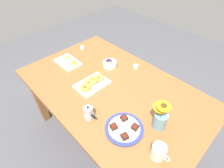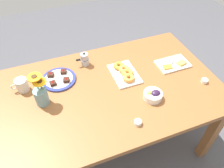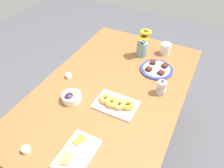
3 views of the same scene
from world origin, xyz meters
The scene contains 11 objects.
ground_plane centered at (0.00, 0.00, 0.00)m, with size 6.00×6.00×0.00m, color #4C4C51.
dining_table centered at (0.00, 0.00, 0.65)m, with size 1.60×1.00×0.74m.
coffee_mug centered at (0.61, -0.21, 0.79)m, with size 0.12×0.09×0.10m.
grape_bowl centered at (-0.23, 0.19, 0.77)m, with size 0.13×0.13×0.07m.
cheese_platter centered at (-0.56, -0.07, 0.75)m, with size 0.26×0.17×0.03m.
croissant_platter centered at (-0.14, -0.10, 0.76)m, with size 0.19×0.28×0.05m.
jam_cup_honey centered at (-0.04, 0.35, 0.76)m, with size 0.05×0.05×0.03m.
jam_cup_berry centered at (-0.67, 0.19, 0.76)m, with size 0.05×0.05×0.03m.
dessert_plate centered at (0.35, -0.22, 0.75)m, with size 0.26×0.26×0.05m.
flower_vase centered at (0.49, -0.04, 0.82)m, with size 0.11×0.11×0.24m.
moka_pot centered at (0.11, -0.33, 0.79)m, with size 0.11×0.07×0.12m.
Camera 2 is at (0.40, 1.04, 1.90)m, focal length 35.00 mm.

